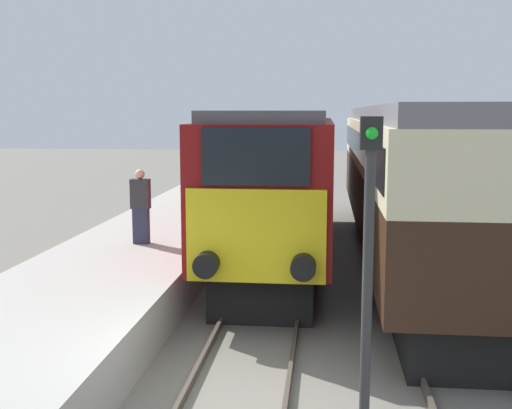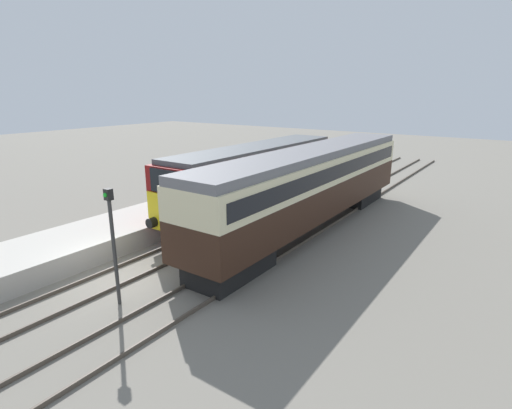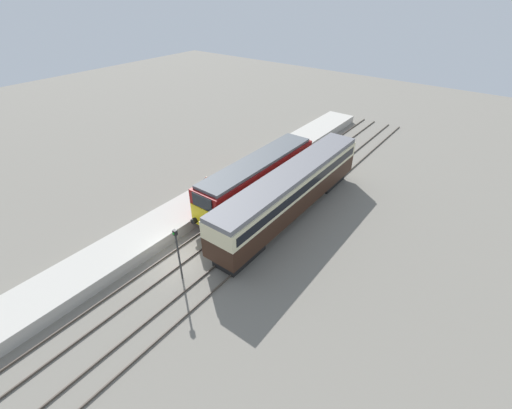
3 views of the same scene
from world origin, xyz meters
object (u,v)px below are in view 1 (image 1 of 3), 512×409
at_px(passenger_carriage, 408,169).
at_px(person_on_platform, 141,207).
at_px(locomotive, 282,177).
at_px(signal_post, 368,261).

distance_m(passenger_carriage, person_on_platform, 7.19).
bearing_deg(locomotive, person_on_platform, -136.62).
relative_size(locomotive, signal_post, 3.42).
relative_size(passenger_carriage, person_on_platform, 9.88).
xyz_separation_m(passenger_carriage, signal_post, (-1.70, -10.41, -0.15)).
bearing_deg(locomotive, passenger_carriage, -1.21).
bearing_deg(person_on_platform, passenger_carriage, 23.88).
bearing_deg(signal_post, locomotive, 99.21).
xyz_separation_m(locomotive, passenger_carriage, (3.40, -0.07, 0.27)).
distance_m(passenger_carriage, signal_post, 10.55).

